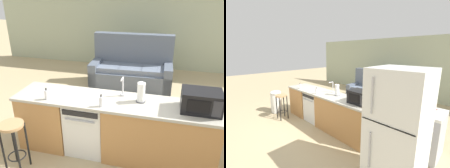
% 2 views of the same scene
% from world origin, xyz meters
% --- Properties ---
extents(ground_plane, '(24.00, 24.00, 0.00)m').
position_xyz_m(ground_plane, '(0.00, 0.00, 0.00)').
color(ground_plane, tan).
extents(wall_back, '(10.00, 0.06, 2.60)m').
position_xyz_m(wall_back, '(0.30, 4.20, 1.30)').
color(wall_back, '#A8B293').
rests_on(wall_back, ground_plane).
extents(kitchen_counter, '(2.94, 0.66, 0.90)m').
position_xyz_m(kitchen_counter, '(0.24, 0.00, 0.42)').
color(kitchen_counter, '#B77F47').
rests_on(kitchen_counter, ground_plane).
extents(dishwasher, '(0.58, 0.61, 0.84)m').
position_xyz_m(dishwasher, '(-0.25, -0.00, 0.42)').
color(dishwasher, white).
rests_on(dishwasher, ground_plane).
extents(microwave, '(0.50, 0.37, 0.28)m').
position_xyz_m(microwave, '(1.32, -0.00, 1.04)').
color(microwave, black).
rests_on(microwave, kitchen_counter).
extents(sink_faucet, '(0.07, 0.18, 0.30)m').
position_xyz_m(sink_faucet, '(0.25, 0.16, 1.03)').
color(sink_faucet, silver).
rests_on(sink_faucet, kitchen_counter).
extents(paper_towel_roll, '(0.14, 0.14, 0.28)m').
position_xyz_m(paper_towel_roll, '(0.53, 0.06, 1.04)').
color(paper_towel_roll, '#4C4C51').
rests_on(paper_towel_roll, kitchen_counter).
extents(soap_bottle, '(0.06, 0.06, 0.18)m').
position_xyz_m(soap_bottle, '(0.04, -0.22, 0.97)').
color(soap_bottle, silver).
rests_on(soap_bottle, kitchen_counter).
extents(dish_soap_bottle, '(0.06, 0.06, 0.18)m').
position_xyz_m(dish_soap_bottle, '(-0.77, -0.21, 0.97)').
color(dish_soap_bottle, silver).
rests_on(dish_soap_bottle, kitchen_counter).
extents(bar_stool, '(0.32, 0.32, 0.74)m').
position_xyz_m(bar_stool, '(-1.05, -0.69, 0.54)').
color(bar_stool, tan).
rests_on(bar_stool, ground_plane).
extents(couch, '(2.04, 0.98, 1.27)m').
position_xyz_m(couch, '(-0.06, 2.74, 0.39)').
color(couch, '#515B6B').
rests_on(couch, ground_plane).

